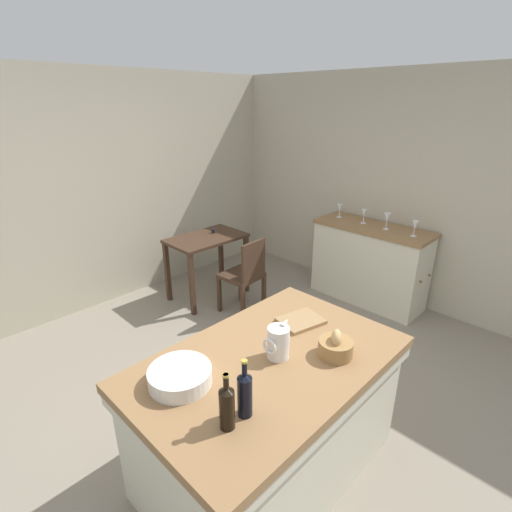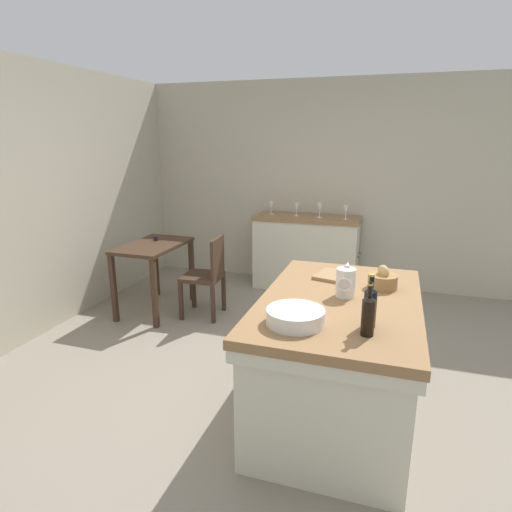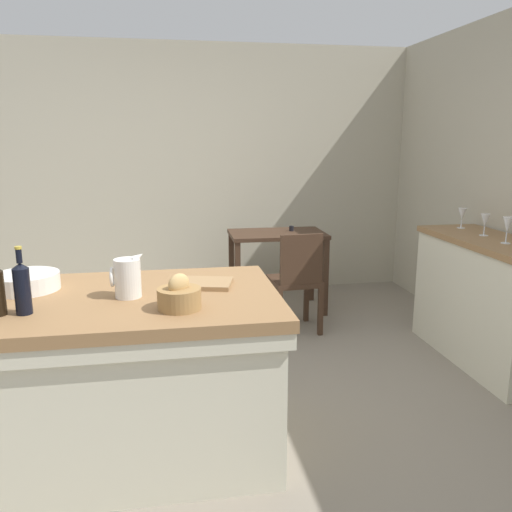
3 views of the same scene
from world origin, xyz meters
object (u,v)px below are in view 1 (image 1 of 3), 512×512
(cutting_board, at_px, (301,321))
(wine_bottle_amber, at_px, (227,406))
(wine_glass_left, at_px, (387,218))
(writing_desk, at_px, (207,247))
(wash_bowl, at_px, (180,376))
(wine_glass_middle, at_px, (364,214))
(pitcher, at_px, (278,342))
(wine_glass_far_left, at_px, (415,226))
(bread_basket, at_px, (336,347))
(wine_glass_right, at_px, (340,208))
(island_table, at_px, (269,412))
(side_cabinet, at_px, (369,263))
(wooden_chair, at_px, (245,274))
(wine_bottle_dark, at_px, (245,393))

(cutting_board, xyz_separation_m, wine_bottle_amber, (-0.95, -0.32, 0.11))
(wine_bottle_amber, distance_m, wine_glass_left, 3.16)
(writing_desk, xyz_separation_m, cutting_board, (-0.85, -2.07, 0.24))
(wash_bowl, height_order, wine_glass_middle, wine_glass_middle)
(cutting_board, distance_m, wine_glass_middle, 2.28)
(cutting_board, height_order, wine_glass_left, wine_glass_left)
(pitcher, height_order, wine_glass_far_left, pitcher)
(wine_glass_left, bearing_deg, writing_desk, 128.22)
(bread_basket, height_order, wine_glass_right, wine_glass_right)
(pitcher, height_order, wine_glass_right, pitcher)
(wash_bowl, bearing_deg, island_table, -21.94)
(island_table, xyz_separation_m, wine_glass_middle, (2.58, 0.88, 0.58))
(island_table, relative_size, side_cabinet, 1.20)
(bread_basket, distance_m, wine_glass_left, 2.41)
(wash_bowl, bearing_deg, writing_desk, 48.40)
(wine_glass_far_left, bearing_deg, pitcher, -173.42)
(island_table, bearing_deg, wine_glass_middle, 18.89)
(wash_bowl, xyz_separation_m, wine_glass_left, (3.04, 0.39, 0.15))
(island_table, bearing_deg, cutting_board, 14.72)
(pitcher, xyz_separation_m, wine_glass_right, (2.55, 1.24, 0.08))
(bread_basket, relative_size, wine_glass_far_left, 1.21)
(island_table, bearing_deg, bread_basket, -40.95)
(wine_glass_right, bearing_deg, wooden_chair, 164.89)
(side_cabinet, xyz_separation_m, wine_glass_middle, (0.01, 0.14, 0.58))
(writing_desk, height_order, wine_glass_right, wine_glass_right)
(wooden_chair, xyz_separation_m, wine_glass_left, (1.23, -0.98, 0.59))
(wooden_chair, relative_size, wash_bowl, 2.63)
(wine_glass_far_left, relative_size, wine_glass_right, 1.03)
(island_table, relative_size, cutting_board, 5.70)
(cutting_board, distance_m, wine_glass_far_left, 2.11)
(side_cabinet, bearing_deg, wooden_chair, 146.56)
(side_cabinet, distance_m, wine_bottle_dark, 3.16)
(island_table, distance_m, bread_basket, 0.60)
(wine_bottle_dark, distance_m, wine_glass_middle, 3.17)
(wash_bowl, bearing_deg, wine_glass_far_left, 1.30)
(writing_desk, xyz_separation_m, wine_bottle_dark, (-1.68, -2.40, 0.35))
(wooden_chair, height_order, wine_glass_left, wine_glass_left)
(side_cabinet, xyz_separation_m, wine_glass_right, (0.03, 0.48, 0.58))
(bread_basket, relative_size, wine_bottle_amber, 0.69)
(writing_desk, relative_size, pitcher, 3.84)
(wine_bottle_dark, bearing_deg, wine_glass_middle, 20.10)
(island_table, height_order, wine_glass_right, wine_glass_right)
(wine_bottle_amber, relative_size, wine_glass_middle, 1.80)
(wine_bottle_dark, distance_m, wine_glass_far_left, 2.97)
(wooden_chair, relative_size, wine_glass_left, 4.78)
(writing_desk, distance_m, wine_glass_far_left, 2.33)
(writing_desk, height_order, wooden_chair, wooden_chair)
(side_cabinet, height_order, wash_bowl, wash_bowl)
(island_table, xyz_separation_m, pitcher, (0.05, -0.02, 0.50))
(wine_bottle_dark, distance_m, wine_glass_left, 3.05)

